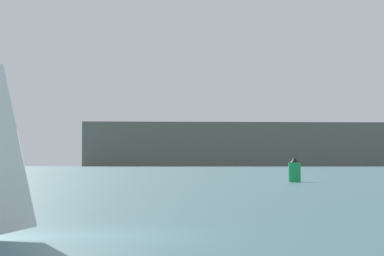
# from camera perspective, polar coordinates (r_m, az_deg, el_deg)

# --- Properties ---
(ground_plane) EXTENTS (4000.00, 4000.00, 0.00)m
(ground_plane) POSITION_cam_1_polar(r_m,az_deg,el_deg) (18.42, -7.58, -8.01)
(ground_plane) COLOR #386066
(distant_headland) EXTENTS (892.96, 626.88, 51.09)m
(distant_headland) POSITION_cam_1_polar(r_m,az_deg,el_deg) (1141.41, 13.59, -1.51)
(distant_headland) COLOR #60665B
(distant_headland) RESTS_ON ground_plane
(channel_buoy) EXTENTS (1.20, 1.20, 2.43)m
(channel_buoy) POSITION_cam_1_polar(r_m,az_deg,el_deg) (75.18, 7.70, -3.21)
(channel_buoy) COLOR #19994C
(channel_buoy) RESTS_ON ground_plane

